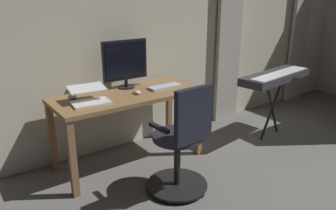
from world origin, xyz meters
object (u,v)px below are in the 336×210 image
(computer_keyboard, at_px, (165,87))
(cell_phone_by_monitor, at_px, (73,97))
(laptop, at_px, (89,97))
(office_chair, at_px, (182,144))
(computer_mouse, at_px, (137,92))
(piano_keyboard, at_px, (275,78))
(desk, at_px, (128,103))
(computer_monitor, at_px, (125,62))

(computer_keyboard, bearing_deg, cell_phone_by_monitor, -14.37)
(computer_keyboard, bearing_deg, laptop, 0.83)
(office_chair, xyz_separation_m, computer_mouse, (0.03, -0.69, 0.31))
(office_chair, distance_m, cell_phone_by_monitor, 1.16)
(computer_mouse, relative_size, cell_phone_by_monitor, 0.69)
(office_chair, bearing_deg, cell_phone_by_monitor, 118.95)
(computer_keyboard, relative_size, cell_phone_by_monitor, 2.53)
(computer_keyboard, distance_m, cell_phone_by_monitor, 0.95)
(cell_phone_by_monitor, relative_size, piano_keyboard, 0.13)
(desk, bearing_deg, piano_keyboard, 166.30)
(office_chair, distance_m, laptop, 0.94)
(office_chair, xyz_separation_m, piano_keyboard, (-1.66, -0.34, 0.28))
(desk, height_order, cell_phone_by_monitor, cell_phone_by_monitor)
(office_chair, xyz_separation_m, computer_monitor, (0.01, -0.97, 0.57))
(cell_phone_by_monitor, distance_m, piano_keyboard, 2.34)
(computer_keyboard, bearing_deg, computer_mouse, 4.06)
(office_chair, bearing_deg, computer_monitor, 87.27)
(laptop, height_order, cell_phone_by_monitor, laptop)
(laptop, bearing_deg, piano_keyboard, 176.19)
(laptop, bearing_deg, cell_phone_by_monitor, -68.17)
(computer_monitor, height_order, computer_mouse, computer_monitor)
(cell_phone_by_monitor, height_order, piano_keyboard, piano_keyboard)
(desk, height_order, computer_keyboard, computer_keyboard)
(office_chair, bearing_deg, piano_keyboard, 8.32)
(computer_mouse, xyz_separation_m, piano_keyboard, (-1.69, 0.36, -0.03))
(computer_monitor, xyz_separation_m, computer_keyboard, (-0.33, 0.25, -0.26))
(computer_keyboard, bearing_deg, desk, -6.25)
(office_chair, bearing_deg, computer_keyboard, 62.90)
(cell_phone_by_monitor, bearing_deg, laptop, 125.22)
(office_chair, relative_size, computer_monitor, 2.00)
(office_chair, bearing_deg, computer_mouse, 89.54)
(computer_monitor, bearing_deg, laptop, 26.73)
(laptop, distance_m, computer_mouse, 0.50)
(computer_mouse, bearing_deg, office_chair, 92.65)
(piano_keyboard, bearing_deg, computer_keyboard, -23.82)
(computer_monitor, bearing_deg, computer_mouse, 84.66)
(office_chair, xyz_separation_m, laptop, (0.53, -0.71, 0.34))
(office_chair, relative_size, computer_mouse, 10.10)
(desk, xyz_separation_m, computer_keyboard, (-0.42, 0.05, 0.11))
(computer_monitor, distance_m, cell_phone_by_monitor, 0.65)
(computer_monitor, bearing_deg, computer_keyboard, 142.59)
(desk, bearing_deg, computer_keyboard, 173.75)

